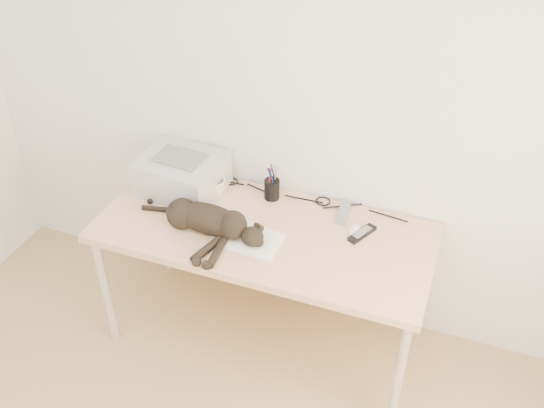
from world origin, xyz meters
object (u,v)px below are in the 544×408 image
at_px(desk, 270,240).
at_px(mouse, 355,229).
at_px(cat, 205,220).
at_px(pen_cup, 272,189).
at_px(mug, 216,187).
at_px(printer, 181,173).

height_order(desk, mouse, mouse).
bearing_deg(desk, mouse, 7.42).
xyz_separation_m(desk, cat, (-0.25, -0.19, 0.20)).
bearing_deg(pen_cup, mug, -165.13).
bearing_deg(desk, mug, 163.76).
bearing_deg(printer, mug, 3.74).
relative_size(pen_cup, mouse, 2.03).
bearing_deg(cat, pen_cup, 65.07).
bearing_deg(desk, printer, 170.78).
height_order(printer, pen_cup, pen_cup).
distance_m(printer, mug, 0.19).
xyz_separation_m(desk, pen_cup, (-0.05, 0.17, 0.19)).
xyz_separation_m(printer, mug, (0.19, 0.01, -0.05)).
bearing_deg(printer, cat, -46.38).
distance_m(printer, mouse, 0.93).
xyz_separation_m(desk, mouse, (0.41, 0.05, 0.15)).
xyz_separation_m(printer, mouse, (0.92, -0.03, -0.08)).
xyz_separation_m(desk, printer, (-0.52, 0.08, 0.23)).
bearing_deg(pen_cup, desk, -72.21).
relative_size(mug, pen_cup, 0.49).
xyz_separation_m(mug, mouse, (0.74, -0.04, -0.03)).
xyz_separation_m(cat, pen_cup, (0.20, 0.36, -0.01)).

